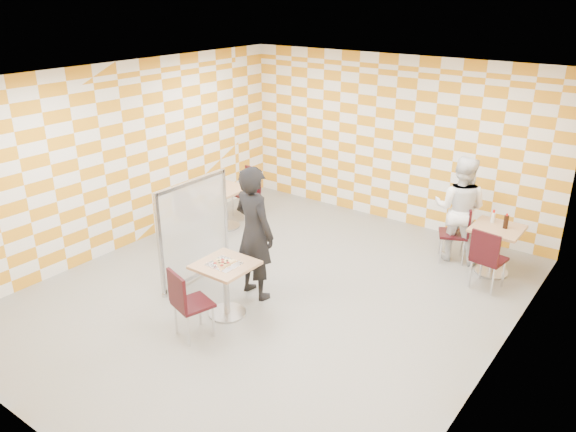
% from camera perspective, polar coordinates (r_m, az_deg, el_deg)
% --- Properties ---
extents(room_shell, '(7.00, 7.00, 7.00)m').
position_cam_1_polar(room_shell, '(7.83, 0.90, 3.30)').
color(room_shell, gray).
rests_on(room_shell, ground).
extents(main_table, '(0.70, 0.70, 0.75)m').
position_cam_1_polar(main_table, '(7.38, -6.34, -6.50)').
color(main_table, tan).
rests_on(main_table, ground).
extents(second_table, '(0.70, 0.70, 0.75)m').
position_cam_1_polar(second_table, '(8.94, 20.31, -2.51)').
color(second_table, tan).
rests_on(second_table, ground).
extents(empty_table, '(0.70, 0.70, 0.75)m').
position_cam_1_polar(empty_table, '(10.08, -6.42, 1.57)').
color(empty_table, tan).
rests_on(empty_table, ground).
extents(chair_main_front, '(0.52, 0.53, 0.92)m').
position_cam_1_polar(chair_main_front, '(6.95, -10.34, -8.34)').
color(chair_main_front, black).
rests_on(chair_main_front, ground).
extents(chair_second_front, '(0.47, 0.48, 0.92)m').
position_cam_1_polar(chair_second_front, '(8.39, 19.55, -3.78)').
color(chair_second_front, black).
rests_on(chair_second_front, ground).
extents(chair_second_side, '(0.57, 0.56, 0.92)m').
position_cam_1_polar(chair_second_side, '(9.15, 17.05, -1.26)').
color(chair_second_side, black).
rests_on(chair_second_side, ground).
extents(chair_empty_near, '(0.46, 0.47, 0.92)m').
position_cam_1_polar(chair_empty_near, '(9.59, -10.09, 0.50)').
color(chair_empty_near, black).
rests_on(chair_empty_near, ground).
extents(chair_empty_far, '(0.49, 0.50, 0.92)m').
position_cam_1_polar(chair_empty_far, '(10.58, -4.00, 2.87)').
color(chair_empty_far, black).
rests_on(chair_empty_far, ground).
extents(partition, '(0.08, 1.38, 1.55)m').
position_cam_1_polar(partition, '(8.20, -9.49, -1.44)').
color(partition, white).
rests_on(partition, ground).
extents(man_dark, '(0.76, 0.57, 1.89)m').
position_cam_1_polar(man_dark, '(7.64, -3.46, -1.73)').
color(man_dark, black).
rests_on(man_dark, ground).
extents(man_white, '(0.90, 0.74, 1.69)m').
position_cam_1_polar(man_white, '(9.12, 17.05, 0.70)').
color(man_white, white).
rests_on(man_white, ground).
extents(pizza_on_foil, '(0.40, 0.40, 0.04)m').
position_cam_1_polar(pizza_on_foil, '(7.25, -6.50, -4.75)').
color(pizza_on_foil, silver).
rests_on(pizza_on_foil, main_table).
extents(sport_bottle, '(0.06, 0.06, 0.20)m').
position_cam_1_polar(sport_bottle, '(8.98, 20.12, -0.09)').
color(sport_bottle, white).
rests_on(sport_bottle, second_table).
extents(soda_bottle, '(0.07, 0.07, 0.23)m').
position_cam_1_polar(soda_bottle, '(8.82, 21.27, -0.54)').
color(soda_bottle, black).
rests_on(soda_bottle, second_table).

